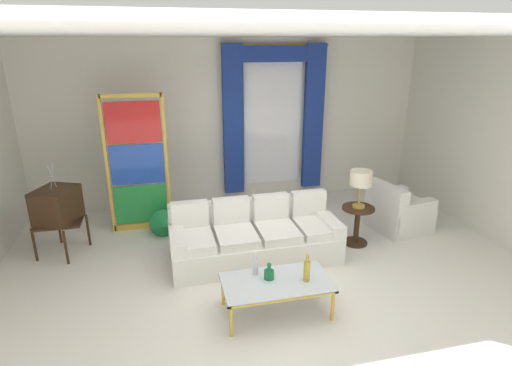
% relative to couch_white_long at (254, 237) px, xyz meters
% --- Properties ---
extents(ground_plane, '(16.00, 16.00, 0.00)m').
position_rel_couch_white_long_xyz_m(ground_plane, '(0.11, -0.71, -0.31)').
color(ground_plane, white).
extents(wall_rear, '(8.00, 0.12, 3.00)m').
position_rel_couch_white_long_xyz_m(wall_rear, '(0.11, 2.35, 1.19)').
color(wall_rear, white).
rests_on(wall_rear, ground).
extents(wall_right, '(0.12, 7.00, 3.00)m').
position_rel_couch_white_long_xyz_m(wall_right, '(3.77, -0.11, 1.19)').
color(wall_right, white).
rests_on(wall_right, ground).
extents(ceiling_slab, '(8.00, 7.60, 0.04)m').
position_rel_couch_white_long_xyz_m(ceiling_slab, '(0.11, 0.09, 2.71)').
color(ceiling_slab, white).
extents(curtained_window, '(2.00, 0.17, 2.70)m').
position_rel_couch_white_long_xyz_m(curtained_window, '(0.89, 2.18, 1.44)').
color(curtained_window, white).
rests_on(curtained_window, ground).
extents(couch_white_long, '(2.35, 0.95, 0.86)m').
position_rel_couch_white_long_xyz_m(couch_white_long, '(0.00, 0.00, 0.00)').
color(couch_white_long, white).
rests_on(couch_white_long, ground).
extents(coffee_table, '(1.21, 0.64, 0.41)m').
position_rel_couch_white_long_xyz_m(coffee_table, '(-0.04, -1.31, 0.07)').
color(coffee_table, silver).
rests_on(coffee_table, ground).
extents(bottle_blue_decanter, '(0.07, 0.07, 0.34)m').
position_rel_couch_white_long_xyz_m(bottle_blue_decanter, '(0.29, -1.37, 0.24)').
color(bottle_blue_decanter, gold).
rests_on(bottle_blue_decanter, coffee_table).
extents(bottle_crystal_tall, '(0.11, 0.11, 0.20)m').
position_rel_couch_white_long_xyz_m(bottle_crystal_tall, '(-0.11, -1.24, 0.17)').
color(bottle_crystal_tall, '#196B3D').
rests_on(bottle_crystal_tall, coffee_table).
extents(bottle_amber_squat, '(0.06, 0.06, 0.28)m').
position_rel_couch_white_long_xyz_m(bottle_amber_squat, '(-0.24, -1.12, 0.21)').
color(bottle_amber_squat, silver).
rests_on(bottle_amber_squat, coffee_table).
extents(vintage_tv, '(0.70, 0.74, 1.35)m').
position_rel_couch_white_long_xyz_m(vintage_tv, '(-2.68, 0.74, 0.42)').
color(vintage_tv, '#382314').
rests_on(vintage_tv, ground).
extents(armchair_white, '(0.95, 0.94, 0.80)m').
position_rel_couch_white_long_xyz_m(armchair_white, '(2.47, 0.37, -0.02)').
color(armchair_white, white).
rests_on(armchair_white, ground).
extents(stained_glass_divider, '(0.95, 0.05, 2.20)m').
position_rel_couch_white_long_xyz_m(stained_glass_divider, '(-1.57, 1.33, 0.75)').
color(stained_glass_divider, gold).
rests_on(stained_glass_divider, ground).
extents(peacock_figurine, '(0.44, 0.60, 0.50)m').
position_rel_couch_white_long_xyz_m(peacock_figurine, '(-1.24, 0.90, -0.09)').
color(peacock_figurine, beige).
rests_on(peacock_figurine, ground).
extents(round_side_table, '(0.48, 0.48, 0.59)m').
position_rel_couch_white_long_xyz_m(round_side_table, '(1.61, 0.04, 0.05)').
color(round_side_table, '#382314').
rests_on(round_side_table, ground).
extents(table_lamp_brass, '(0.32, 0.32, 0.57)m').
position_rel_couch_white_long_xyz_m(table_lamp_brass, '(1.61, 0.04, 0.72)').
color(table_lamp_brass, '#B29338').
rests_on(table_lamp_brass, round_side_table).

